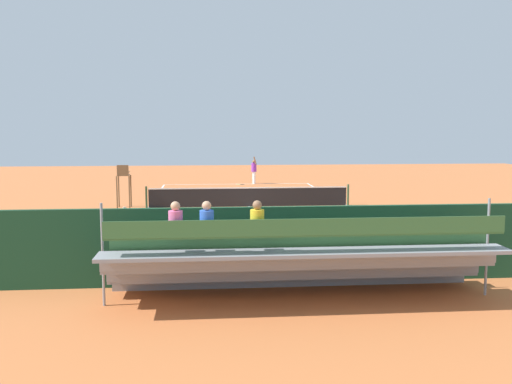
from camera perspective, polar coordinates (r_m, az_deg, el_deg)
ground_plane at (r=28.57m, az=-0.73°, el=-1.46°), size 60.00×60.00×0.00m
court_line_markings at (r=28.60m, az=-0.73°, el=-1.44°), size 10.10×22.20×0.01m
tennis_net at (r=28.50m, az=-0.73°, el=-0.46°), size 10.30×0.10×1.07m
backdrop_wall at (r=14.68m, az=3.54°, el=-5.33°), size 18.00×0.16×2.00m
bleacher_stand at (r=13.38m, az=4.05°, el=-6.83°), size 9.06×2.40×2.48m
umpire_chair at (r=28.65m, az=-13.20°, el=1.04°), size 0.67×0.67×2.14m
courtside_bench at (r=15.83m, az=9.53°, el=-6.16°), size 1.80×0.40×0.93m
equipment_bag at (r=15.44m, az=3.06°, el=-7.84°), size 0.90×0.36×0.36m
tennis_player at (r=39.56m, az=-0.21°, el=2.30°), size 0.44×0.56×1.93m
tennis_racket at (r=39.06m, az=-1.76°, el=0.77°), size 0.58×0.35×0.03m
tennis_ball_near at (r=35.80m, az=1.88°, el=0.25°), size 0.07×0.07×0.07m
line_judge at (r=15.34m, az=-13.36°, el=-4.92°), size 0.38×0.54×1.93m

